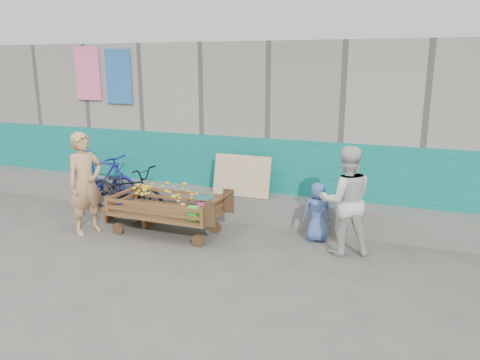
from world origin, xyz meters
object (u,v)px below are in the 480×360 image
at_px(child, 317,212).
at_px(bicycle_blue, 102,179).
at_px(vendor_man, 85,183).
at_px(bench, 128,213).
at_px(woman, 346,201).
at_px(bicycle_dark, 126,189).
at_px(banana_cart, 164,201).

relative_size(child, bicycle_blue, 0.52).
height_order(vendor_man, bicycle_blue, vendor_man).
bearing_deg(child, bench, -21.74).
height_order(woman, bicycle_dark, woman).
bearing_deg(banana_cart, bench, 167.48).
bearing_deg(woman, banana_cart, -16.66).
distance_m(vendor_man, child, 3.64).
bearing_deg(child, vendor_man, -13.11).
relative_size(vendor_man, woman, 1.04).
relative_size(banana_cart, child, 2.03).
distance_m(child, bicycle_dark, 3.48).
xyz_separation_m(banana_cart, bicycle_dark, (-1.17, 0.64, -0.09)).
bearing_deg(bicycle_blue, bench, -116.13).
xyz_separation_m(banana_cart, bicycle_blue, (-1.83, 0.84, -0.01)).
xyz_separation_m(bench, bicycle_dark, (-0.34, 0.45, 0.27)).
distance_m(banana_cart, bench, 0.92).
bearing_deg(bicycle_blue, vendor_man, -144.92).
bearing_deg(bench, woman, 1.13).
bearing_deg(bicycle_dark, bench, -135.21).
bearing_deg(vendor_man, bench, -9.07).
distance_m(woman, bicycle_dark, 3.97).
height_order(bicycle_dark, bicycle_blue, bicycle_blue).
bearing_deg(bicycle_dark, bicycle_blue, 81.29).
relative_size(child, bicycle_dark, 0.54).
height_order(bench, vendor_man, vendor_man).
xyz_separation_m(banana_cart, vendor_man, (-1.17, -0.41, 0.28)).
bearing_deg(bench, banana_cart, -12.52).
relative_size(bench, bicycle_blue, 0.56).
relative_size(banana_cart, bicycle_blue, 1.06).
bearing_deg(banana_cart, child, 14.01).
height_order(banana_cart, bicycle_dark, bicycle_dark).
height_order(vendor_man, woman, vendor_man).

